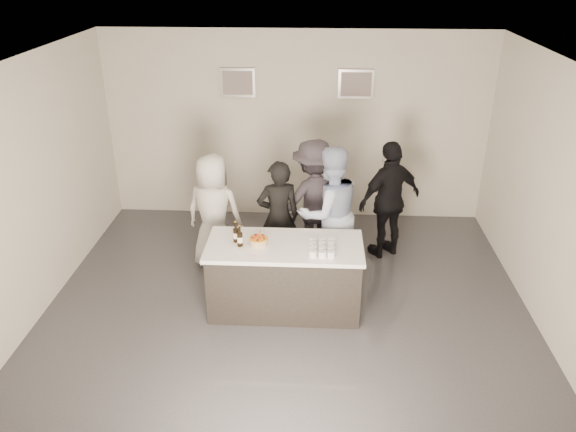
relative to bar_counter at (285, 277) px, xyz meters
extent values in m
plane|color=#3D3D42|center=(0.03, -0.24, -0.45)|extent=(6.00, 6.00, 0.00)
plane|color=white|center=(0.03, -0.24, 2.55)|extent=(6.00, 6.00, 0.00)
cube|color=beige|center=(0.03, 2.76, 1.05)|extent=(6.00, 0.04, 3.00)
cube|color=beige|center=(0.03, -3.24, 1.05)|extent=(6.00, 0.04, 3.00)
cube|color=beige|center=(-2.97, -0.24, 1.05)|extent=(0.04, 6.00, 3.00)
cube|color=beige|center=(3.03, -0.24, 1.05)|extent=(0.04, 6.00, 3.00)
cube|color=#B2B2B7|center=(-0.87, 2.73, 1.75)|extent=(0.54, 0.04, 0.44)
cube|color=#B2B2B7|center=(0.93, 2.73, 1.75)|extent=(0.54, 0.04, 0.44)
cube|color=white|center=(0.00, 0.00, 0.00)|extent=(1.86, 0.86, 0.90)
cylinder|color=orange|center=(-0.31, -0.02, 0.49)|extent=(0.22, 0.22, 0.08)
cylinder|color=black|center=(-0.58, 0.04, 0.58)|extent=(0.07, 0.07, 0.26)
cylinder|color=black|center=(-0.52, -0.06, 0.58)|extent=(0.07, 0.07, 0.26)
cube|color=orange|center=(0.44, -0.12, 0.49)|extent=(0.30, 0.40, 0.08)
cube|color=pink|center=(-0.27, -0.28, 0.45)|extent=(0.24, 0.08, 0.01)
imported|color=black|center=(-0.14, 0.94, 0.35)|extent=(0.66, 0.52, 1.60)
imported|color=#A3B5D6|center=(0.54, 0.85, 0.47)|extent=(1.10, 1.00, 1.84)
imported|color=silver|center=(-1.02, 1.01, 0.37)|extent=(0.90, 0.68, 1.64)
imported|color=black|center=(1.40, 1.45, 0.41)|extent=(1.08, 0.88, 1.72)
imported|color=#312D35|center=(0.33, 1.38, 0.42)|extent=(1.29, 1.05, 1.74)
camera|label=1|loc=(0.35, -5.82, 3.64)|focal=35.00mm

